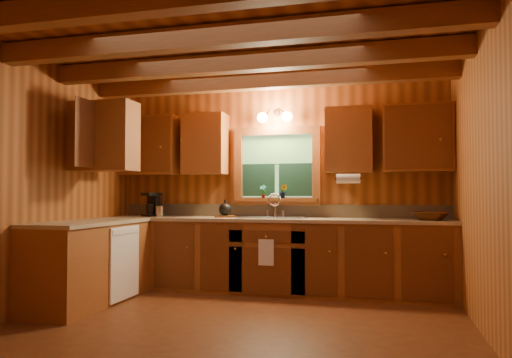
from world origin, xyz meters
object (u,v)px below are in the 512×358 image
object	(u,v)px
wicker_basket	(430,216)
sink	(272,222)
coffee_maker	(152,205)
cutting_board	(225,216)

from	to	relation	value
wicker_basket	sink	bearing A→B (deg)	177.81
coffee_maker	wicker_basket	world-z (taller)	coffee_maker
sink	cutting_board	bearing A→B (deg)	179.17
coffee_maker	sink	bearing A→B (deg)	21.50
cutting_board	wicker_basket	size ratio (longest dim) A/B	0.65
wicker_basket	cutting_board	bearing A→B (deg)	178.15
coffee_maker	cutting_board	bearing A→B (deg)	21.07
sink	coffee_maker	xyz separation A→B (m)	(-1.63, 0.04, 0.20)
coffee_maker	wicker_basket	distance (m)	3.45
sink	coffee_maker	distance (m)	1.64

